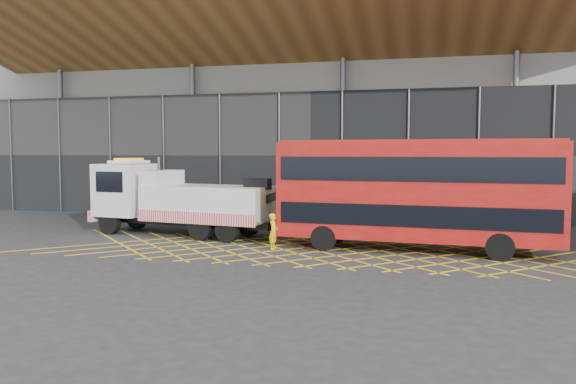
# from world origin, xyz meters

# --- Properties ---
(ground_plane) EXTENTS (120.00, 120.00, 0.00)m
(ground_plane) POSITION_xyz_m (0.00, 0.00, 0.00)
(ground_plane) COLOR #28282B
(road_markings) EXTENTS (26.36, 7.16, 0.01)m
(road_markings) POSITION_xyz_m (4.80, 0.00, 0.01)
(road_markings) COLOR yellow
(road_markings) RESTS_ON ground_plane
(construction_building) EXTENTS (55.00, 23.97, 18.00)m
(construction_building) POSITION_xyz_m (1.92, 18.40, 8.98)
(construction_building) COLOR gray
(construction_building) RESTS_ON ground_plane
(recovery_truck) EXTENTS (11.44, 4.17, 3.96)m
(recovery_truck) POSITION_xyz_m (-3.24, 2.93, 1.83)
(recovery_truck) COLOR black
(recovery_truck) RESTS_ON ground_plane
(bus_towed) EXTENTS (11.79, 3.58, 4.73)m
(bus_towed) POSITION_xyz_m (8.66, 1.09, 2.63)
(bus_towed) COLOR #9E0F0C
(bus_towed) RESTS_ON ground_plane
(worker) EXTENTS (0.40, 0.59, 1.56)m
(worker) POSITION_xyz_m (2.70, 0.08, 0.78)
(worker) COLOR yellow
(worker) RESTS_ON ground_plane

